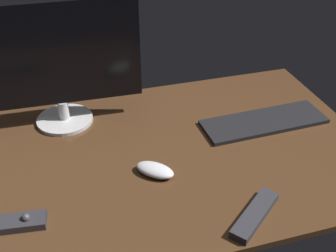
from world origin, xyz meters
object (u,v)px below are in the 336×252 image
monitor (56,64)px  media_remote (17,223)px  computer_mouse (155,170)px  tv_remote (255,215)px  keyboard (264,122)px

monitor → media_remote: monitor is taller
computer_mouse → tv_remote: bearing=-7.5°
media_remote → monitor: bearing=77.4°
monitor → keyboard: (66.30, -21.04, -21.48)cm
monitor → tv_remote: 77.49cm
monitor → tv_remote: (43.50, -60.57, -21.05)cm
keyboard → media_remote: media_remote is taller
monitor → keyboard: size_ratio=1.27×
monitor → tv_remote: monitor is taller
media_remote → keyboard: bearing=23.7°
monitor → computer_mouse: size_ratio=4.62×
keyboard → tv_remote: 45.64cm
media_remote → tv_remote: size_ratio=0.79×
monitor → computer_mouse: 47.66cm
monitor → keyboard: monitor is taller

